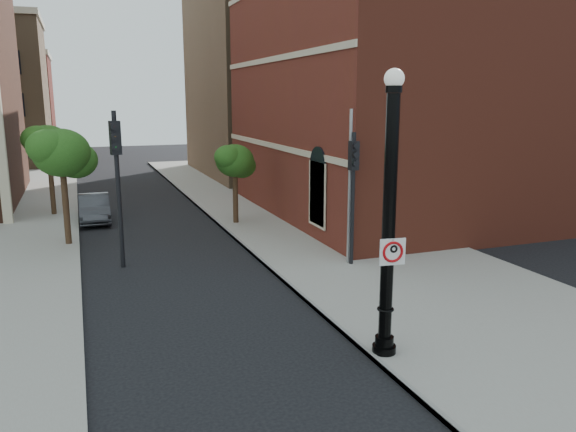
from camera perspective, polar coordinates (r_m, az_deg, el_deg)
name	(u,v)px	position (r m, az deg, el deg)	size (l,w,h in m)	color
ground	(274,359)	(13.01, -1.39, -14.30)	(120.00, 120.00, 0.00)	black
sidewalk_right	(330,234)	(23.90, 4.31, -1.88)	(8.00, 60.00, 0.12)	gray
curb_edge	(241,242)	(22.56, -4.84, -2.70)	(0.10, 60.00, 0.14)	gray
brick_wall_building	(472,88)	(31.93, 18.21, 12.26)	(22.30, 16.30, 12.50)	maroon
bg_building_tan_b	(340,81)	(45.58, 5.34, 13.45)	(22.00, 14.00, 14.00)	#7D6244
lamppost	(388,231)	(12.29, 10.17, -1.53)	(0.54, 0.54, 6.35)	black
no_parking_sign	(393,252)	(12.27, 10.58, -3.57)	(0.59, 0.12, 0.59)	white
parked_car	(95,208)	(28.03, -19.06, 0.76)	(1.35, 3.89, 1.28)	#323337
traffic_signal_left	(117,164)	(19.63, -17.00, 5.12)	(0.38, 0.46, 5.34)	black
traffic_signal_right	(353,178)	(18.98, 6.65, 3.89)	(0.30, 0.38, 4.63)	black
utility_pole	(349,189)	(19.19, 6.27, 2.70)	(0.11, 0.11, 5.39)	#999999
street_tree_a	(62,154)	(23.25, -21.94, 5.85)	(2.56, 2.31, 4.61)	#312213
street_tree_b	(49,145)	(29.67, -23.12, 6.67)	(2.48, 2.24, 4.47)	#312213
street_tree_c	(235,162)	(25.56, -5.40, 5.50)	(2.06, 1.86, 3.71)	#312213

